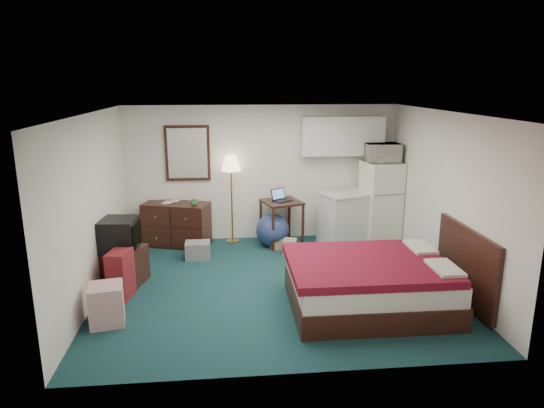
{
  "coord_description": "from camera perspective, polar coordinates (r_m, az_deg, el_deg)",
  "views": [
    {
      "loc": [
        -0.71,
        -6.59,
        2.92
      ],
      "look_at": [
        -0.03,
        0.12,
        1.2
      ],
      "focal_mm": 32.0,
      "sensor_mm": 36.0,
      "label": 1
    }
  ],
  "objects": [
    {
      "name": "laptop",
      "position": [
        8.71,
        1.21,
        1.02
      ],
      "size": [
        0.4,
        0.38,
        0.21
      ],
      "primitive_type": null,
      "rotation": [
        0.0,
        0.0,
        0.61
      ],
      "color": "black",
      "rests_on": "desk"
    },
    {
      "name": "file_bin",
      "position": [
        8.3,
        -8.72,
        -5.4
      ],
      "size": [
        0.42,
        0.32,
        0.29
      ],
      "primitive_type": null,
      "rotation": [
        0.0,
        0.0,
        0.01
      ],
      "color": "gray",
      "rests_on": "floor"
    },
    {
      "name": "book_b",
      "position": [
        8.97,
        -11.83,
        0.92
      ],
      "size": [
        0.15,
        0.05,
        0.2
      ],
      "primitive_type": "imported",
      "rotation": [
        0.0,
        0.0,
        -0.23
      ],
      "color": "#856F52",
      "rests_on": "dresser"
    },
    {
      "name": "dresser",
      "position": [
        8.95,
        -11.14,
        -2.35
      ],
      "size": [
        1.26,
        0.85,
        0.79
      ],
      "primitive_type": null,
      "rotation": [
        0.0,
        0.0,
        -0.31
      ],
      "color": "black",
      "rests_on": "floor"
    },
    {
      "name": "microwave",
      "position": [
        8.9,
        12.84,
        6.15
      ],
      "size": [
        0.61,
        0.34,
        0.41
      ],
      "primitive_type": "imported",
      "rotation": [
        0.0,
        0.0,
        0.01
      ],
      "color": "white",
      "rests_on": "fridge"
    },
    {
      "name": "exercise_ball",
      "position": [
        8.76,
        0.06,
        -3.09
      ],
      "size": [
        0.65,
        0.65,
        0.6
      ],
      "primitive_type": "sphere",
      "rotation": [
        0.0,
        0.0,
        0.09
      ],
      "color": "navy",
      "rests_on": "floor"
    },
    {
      "name": "retail_box",
      "position": [
        6.41,
        -18.89,
        -11.12
      ],
      "size": [
        0.47,
        0.47,
        0.51
      ],
      "primitive_type": null,
      "rotation": [
        0.0,
        0.0,
        0.18
      ],
      "color": "silver",
      "rests_on": "floor"
    },
    {
      "name": "suitcase",
      "position": [
        7.04,
        -17.39,
        -7.92
      ],
      "size": [
        0.34,
        0.46,
        0.67
      ],
      "primitive_type": null,
      "rotation": [
        0.0,
        0.0,
        -0.2
      ],
      "color": "maroon",
      "rests_on": "floor"
    },
    {
      "name": "desk",
      "position": [
        8.85,
        1.12,
        -2.2
      ],
      "size": [
        0.8,
        0.8,
        0.81
      ],
      "primitive_type": null,
      "rotation": [
        0.0,
        0.0,
        0.3
      ],
      "color": "black",
      "rests_on": "floor"
    },
    {
      "name": "floor_lamp",
      "position": [
        8.9,
        -4.76,
        0.54
      ],
      "size": [
        0.38,
        0.38,
        1.62
      ],
      "primitive_type": null,
      "rotation": [
        0.0,
        0.0,
        -0.08
      ],
      "color": "#BC9545",
      "rests_on": "floor"
    },
    {
      "name": "floor",
      "position": [
        7.24,
        0.33,
        -9.46
      ],
      "size": [
        5.0,
        4.5,
        0.01
      ],
      "primitive_type": "cube",
      "color": "#0F272B",
      "rests_on": "ground"
    },
    {
      "name": "upper_cabinets",
      "position": [
        8.98,
        8.24,
        7.97
      ],
      "size": [
        1.5,
        0.35,
        0.7
      ],
      "primitive_type": null,
      "color": "silver",
      "rests_on": "walls"
    },
    {
      "name": "fridge",
      "position": [
        9.08,
        12.62,
        0.14
      ],
      "size": [
        0.71,
        0.71,
        1.5
      ],
      "primitive_type": null,
      "rotation": [
        0.0,
        0.0,
        0.16
      ],
      "color": "white",
      "rests_on": "floor"
    },
    {
      "name": "mirror",
      "position": [
        8.93,
        -9.9,
        5.92
      ],
      "size": [
        0.8,
        0.06,
        1.0
      ],
      "primitive_type": null,
      "color": "white",
      "rests_on": "walls"
    },
    {
      "name": "cardboard_box_b",
      "position": [
        8.43,
        2.11,
        -5.04
      ],
      "size": [
        0.28,
        0.31,
        0.26
      ],
      "primitive_type": null,
      "rotation": [
        0.0,
        0.0,
        -0.29
      ],
      "color": "#856F52",
      "rests_on": "floor"
    },
    {
      "name": "tv_stand",
      "position": [
        7.51,
        -17.02,
        -7.01
      ],
      "size": [
        0.68,
        0.72,
        0.54
      ],
      "primitive_type": null,
      "rotation": [
        0.0,
        0.0,
        -0.27
      ],
      "color": "black",
      "rests_on": "floor"
    },
    {
      "name": "kitchen_counter",
      "position": [
        8.98,
        8.63,
        -1.73
      ],
      "size": [
        1.01,
        0.88,
        0.93
      ],
      "primitive_type": null,
      "rotation": [
        0.0,
        0.0,
        0.33
      ],
      "color": "silver",
      "rests_on": "floor"
    },
    {
      "name": "bed",
      "position": [
        6.56,
        11.39,
        -9.25
      ],
      "size": [
        2.06,
        1.61,
        0.65
      ],
      "primitive_type": null,
      "rotation": [
        0.0,
        0.0,
        -0.01
      ],
      "color": "maroon",
      "rests_on": "floor"
    },
    {
      "name": "cardboard_box_a",
      "position": [
        8.69,
        0.68,
        -4.6
      ],
      "size": [
        0.26,
        0.22,
        0.21
      ],
      "primitive_type": null,
      "rotation": [
        0.0,
        0.0,
        0.05
      ],
      "color": "#856F52",
      "rests_on": "floor"
    },
    {
      "name": "book_a",
      "position": [
        8.9,
        -12.68,
        0.86
      ],
      "size": [
        0.17,
        0.07,
        0.23
      ],
      "primitive_type": "imported",
      "rotation": [
        0.0,
        0.0,
        -0.33
      ],
      "color": "#856F52",
      "rests_on": "dresser"
    },
    {
      "name": "walls",
      "position": [
        6.84,
        0.34,
        0.17
      ],
      "size": [
        5.01,
        4.51,
        2.5
      ],
      "color": "silver",
      "rests_on": "floor"
    },
    {
      "name": "crt_tv",
      "position": [
        7.32,
        -17.52,
        -3.44
      ],
      "size": [
        0.55,
        0.58,
        0.46
      ],
      "primitive_type": null,
      "rotation": [
        0.0,
        0.0,
        -0.1
      ],
      "color": "black",
      "rests_on": "tv_stand"
    },
    {
      "name": "headboard",
      "position": [
        6.97,
        21.84,
        -6.65
      ],
      "size": [
        0.06,
        1.56,
        1.0
      ],
      "primitive_type": null,
      "color": "black",
      "rests_on": "walls"
    },
    {
      "name": "ceiling",
      "position": [
        6.64,
        0.36,
        10.69
      ],
      "size": [
        5.0,
        4.5,
        0.01
      ],
      "primitive_type": "cube",
      "color": "silver",
      "rests_on": "walls"
    },
    {
      "name": "mug",
      "position": [
        8.6,
        -9.16,
        0.23
      ],
      "size": [
        0.15,
        0.13,
        0.13
      ],
      "primitive_type": "imported",
      "rotation": [
        0.0,
        0.0,
        -0.26
      ],
      "color": "#39782F",
      "rests_on": "dresser"
    }
  ]
}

